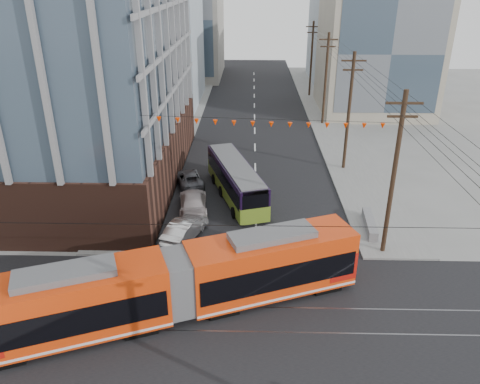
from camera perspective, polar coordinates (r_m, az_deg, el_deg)
name	(u,v)px	position (r m, az deg, el deg)	size (l,w,h in m)	color
ground	(258,376)	(23.42, 2.23, -21.55)	(160.00, 160.00, 0.00)	slate
bg_bldg_nw_near	(134,38)	(70.57, -12.80, 17.83)	(18.00, 16.00, 18.00)	#8C99A5
bg_bldg_ne_near	(377,50)	(66.82, 16.31, 16.24)	(14.00, 14.00, 16.00)	gray
bg_bldg_nw_far	(176,19)	(89.45, -7.80, 20.21)	(16.00, 18.00, 20.00)	gray
bg_bldg_ne_far	(359,40)	(86.71, 14.36, 17.57)	(16.00, 16.00, 14.00)	#8C99A5
utility_pole_far	(311,60)	(73.59, 8.69, 15.65)	(0.30, 0.30, 11.00)	black
streetcar	(178,284)	(25.71, -7.59, -11.03)	(20.50, 2.88, 3.95)	red
city_bus	(236,180)	(38.80, -0.52, 1.45)	(2.34, 10.81, 3.06)	black
parked_car_silver	(185,229)	(33.23, -6.75, -4.50)	(1.59, 4.57, 1.51)	silver
parked_car_white	(193,202)	(37.04, -5.74, -1.19)	(2.12, 5.21, 1.51)	#B4A8A9
parked_car_grey	(189,178)	(41.69, -6.22, 1.66)	(2.08, 4.50, 1.25)	#51535B
jersey_barrier	(370,225)	(35.56, 15.51, -3.85)	(0.93, 4.11, 0.82)	#595B63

